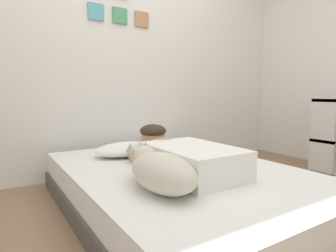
{
  "coord_description": "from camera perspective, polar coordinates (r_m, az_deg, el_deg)",
  "views": [
    {
      "loc": [
        -1.14,
        -1.18,
        0.8
      ],
      "look_at": [
        0.03,
        0.67,
        0.55
      ],
      "focal_mm": 30.23,
      "sensor_mm": 36.0,
      "label": 1
    }
  ],
  "objects": [
    {
      "name": "ground_plane",
      "position": [
        1.82,
        11.11,
        -19.56
      ],
      "size": [
        12.4,
        12.4,
        0.0
      ],
      "primitive_type": "plane",
      "color": "#8C6B4C"
    },
    {
      "name": "back_wall",
      "position": [
        2.99,
        -9.89,
        15.12
      ],
      "size": [
        4.2,
        0.12,
        2.5
      ],
      "color": "silver",
      "rests_on": "ground"
    },
    {
      "name": "bed",
      "position": [
        1.99,
        2.29,
        -12.57
      ],
      "size": [
        1.4,
        2.03,
        0.3
      ],
      "color": "#4C4742",
      "rests_on": "ground"
    },
    {
      "name": "pillow",
      "position": [
        2.32,
        -8.39,
        -4.63
      ],
      "size": [
        0.52,
        0.32,
        0.11
      ],
      "primitive_type": "ellipsoid",
      "color": "white",
      "rests_on": "bed"
    },
    {
      "name": "person_lying",
      "position": [
        1.87,
        2.42,
        -5.67
      ],
      "size": [
        0.43,
        0.92,
        0.27
      ],
      "color": "white",
      "rests_on": "bed"
    },
    {
      "name": "dog",
      "position": [
        1.49,
        -1.63,
        -8.92
      ],
      "size": [
        0.26,
        0.57,
        0.21
      ],
      "color": "beige",
      "rests_on": "bed"
    },
    {
      "name": "coffee_cup",
      "position": [
        2.45,
        -0.08,
        -4.35
      ],
      "size": [
        0.12,
        0.09,
        0.07
      ],
      "color": "#D84C47",
      "rests_on": "bed"
    },
    {
      "name": "cell_phone",
      "position": [
        2.13,
        1.89,
        -6.94
      ],
      "size": [
        0.07,
        0.14,
        0.01
      ],
      "primitive_type": "cube",
      "color": "black",
      "rests_on": "bed"
    },
    {
      "name": "bookshelf",
      "position": [
        3.31,
        30.29,
        -1.63
      ],
      "size": [
        0.45,
        0.24,
        0.75
      ],
      "color": "silver",
      "rests_on": "ground"
    }
  ]
}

